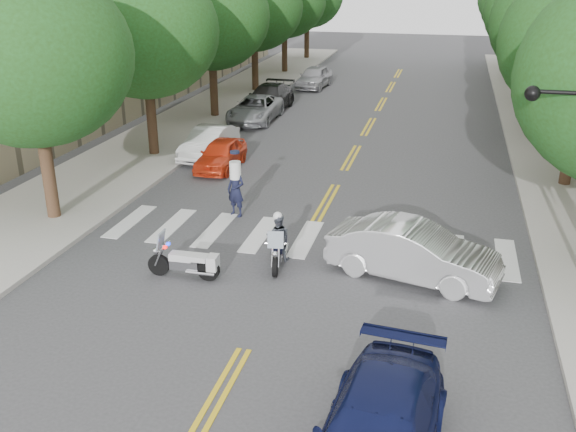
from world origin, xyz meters
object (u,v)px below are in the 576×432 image
(motorcycle_police, at_px, (278,241))
(officer_standing, at_px, (236,190))
(convertible, at_px, (413,252))
(motorcycle_parked, at_px, (190,263))

(motorcycle_police, height_order, officer_standing, officer_standing)
(motorcycle_police, xyz_separation_m, convertible, (3.89, 0.09, 0.05))
(motorcycle_police, xyz_separation_m, motorcycle_parked, (-2.17, -1.50, -0.27))
(motorcycle_parked, bearing_deg, officer_standing, 1.29)
(officer_standing, xyz_separation_m, convertible, (6.30, -3.29, -0.16))
(motorcycle_police, height_order, convertible, motorcycle_police)
(convertible, bearing_deg, officer_standing, 76.63)
(officer_standing, relative_size, convertible, 0.40)
(motorcycle_police, relative_size, officer_standing, 1.08)
(officer_standing, bearing_deg, motorcycle_police, -33.61)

